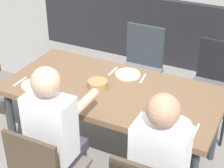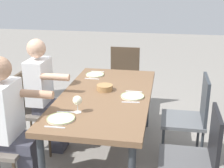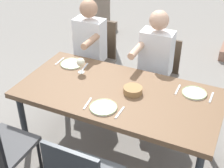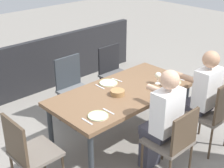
% 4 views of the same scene
% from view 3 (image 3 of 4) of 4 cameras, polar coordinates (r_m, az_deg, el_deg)
% --- Properties ---
extents(ground_plane, '(16.00, 16.00, 0.00)m').
position_cam_3_polar(ground_plane, '(3.32, 1.02, -11.97)').
color(ground_plane, gray).
extents(dining_table, '(1.83, 0.91, 0.74)m').
position_cam_3_polar(dining_table, '(2.88, 1.15, -2.44)').
color(dining_table, brown).
rests_on(dining_table, ground).
extents(chair_west_north, '(0.44, 0.44, 0.96)m').
position_cam_3_polar(chair_west_north, '(3.88, -2.88, 5.27)').
color(chair_west_north, '#6A6158').
rests_on(chair_west_north, ground).
extents(chair_mid_north, '(0.44, 0.44, 0.87)m').
position_cam_3_polar(chair_mid_north, '(3.64, 8.23, 2.21)').
color(chair_mid_north, '#6A6158').
rests_on(chair_mid_north, ground).
extents(diner_woman_green, '(0.35, 0.49, 1.27)m').
position_cam_3_polar(diner_woman_green, '(3.66, -4.37, 5.81)').
color(diner_woman_green, '#3F3F4C').
rests_on(diner_woman_green, ground).
extents(diner_man_white, '(0.35, 0.49, 1.26)m').
position_cam_3_polar(diner_man_white, '(3.40, 7.46, 3.31)').
color(diner_man_white, '#3F3F4C').
rests_on(diner_man_white, ground).
extents(plate_0, '(0.24, 0.24, 0.02)m').
position_cam_3_polar(plate_0, '(3.30, -7.25, 3.67)').
color(plate_0, silver).
rests_on(plate_0, dining_table).
extents(wine_glass_0, '(0.08, 0.08, 0.16)m').
position_cam_3_polar(wine_glass_0, '(3.09, -5.67, 3.88)').
color(wine_glass_0, white).
rests_on(wine_glass_0, dining_table).
extents(fork_0, '(0.02, 0.17, 0.01)m').
position_cam_3_polar(fork_0, '(3.37, -9.42, 4.08)').
color(fork_0, silver).
rests_on(fork_0, dining_table).
extents(spoon_0, '(0.04, 0.17, 0.01)m').
position_cam_3_polar(spoon_0, '(3.23, -4.96, 3.05)').
color(spoon_0, silver).
rests_on(spoon_0, dining_table).
extents(plate_1, '(0.23, 0.23, 0.02)m').
position_cam_3_polar(plate_1, '(2.64, -1.57, -4.21)').
color(plate_1, silver).
rests_on(plate_1, dining_table).
extents(fork_1, '(0.04, 0.17, 0.01)m').
position_cam_3_polar(fork_1, '(2.70, -4.42, -3.49)').
color(fork_1, silver).
rests_on(fork_1, dining_table).
extents(spoon_1, '(0.02, 0.17, 0.01)m').
position_cam_3_polar(spoon_1, '(2.60, 1.42, -5.15)').
color(spoon_1, silver).
rests_on(spoon_1, dining_table).
extents(plate_2, '(0.22, 0.22, 0.02)m').
position_cam_3_polar(plate_2, '(2.91, 14.62, -1.56)').
color(plate_2, silver).
rests_on(plate_2, dining_table).
extents(fork_2, '(0.02, 0.17, 0.01)m').
position_cam_3_polar(fork_2, '(2.93, 11.77, -0.97)').
color(fork_2, silver).
rests_on(fork_2, dining_table).
extents(spoon_2, '(0.02, 0.17, 0.01)m').
position_cam_3_polar(spoon_2, '(2.90, 17.47, -2.33)').
color(spoon_2, silver).
rests_on(spoon_2, dining_table).
extents(bread_basket, '(0.17, 0.17, 0.06)m').
position_cam_3_polar(bread_basket, '(2.82, 3.78, -1.14)').
color(bread_basket, '#9E7547').
rests_on(bread_basket, dining_table).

